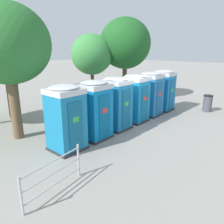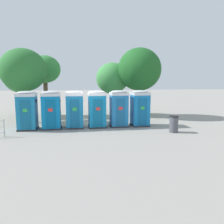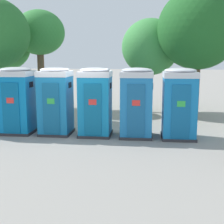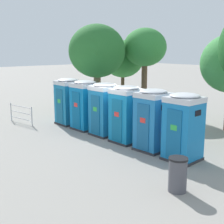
% 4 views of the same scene
% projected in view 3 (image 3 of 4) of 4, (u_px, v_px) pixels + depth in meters
% --- Properties ---
extents(ground_plane, '(120.00, 120.00, 0.00)m').
position_uv_depth(ground_plane, '(77.00, 133.00, 12.09)').
color(ground_plane, gray).
extents(portapotty_1, '(1.26, 1.23, 2.54)m').
position_uv_depth(portapotty_1, '(17.00, 100.00, 11.92)').
color(portapotty_1, '#2D2D33').
rests_on(portapotty_1, ground).
extents(portapotty_2, '(1.19, 1.22, 2.54)m').
position_uv_depth(portapotty_2, '(56.00, 101.00, 11.75)').
color(portapotty_2, '#2D2D33').
rests_on(portapotty_2, ground).
extents(portapotty_3, '(1.22, 1.23, 2.54)m').
position_uv_depth(portapotty_3, '(95.00, 102.00, 11.53)').
color(portapotty_3, '#2D2D33').
rests_on(portapotty_3, ground).
extents(portapotty_4, '(1.22, 1.24, 2.54)m').
position_uv_depth(portapotty_4, '(137.00, 102.00, 11.34)').
color(portapotty_4, '#2D2D33').
rests_on(portapotty_4, ground).
extents(portapotty_5, '(1.25, 1.24, 2.54)m').
position_uv_depth(portapotty_5, '(179.00, 103.00, 11.13)').
color(portapotty_5, '#2D2D33').
rests_on(portapotty_5, ground).
extents(street_tree_0, '(2.94, 2.94, 4.84)m').
position_uv_depth(street_tree_0, '(150.00, 47.00, 16.02)').
color(street_tree_0, brown).
rests_on(street_tree_0, ground).
extents(street_tree_1, '(3.77, 3.77, 6.03)m').
position_uv_depth(street_tree_1, '(199.00, 29.00, 14.32)').
color(street_tree_1, brown).
rests_on(street_tree_1, ground).
extents(street_tree_2, '(2.74, 2.74, 5.41)m').
position_uv_depth(street_tree_2, '(40.00, 34.00, 16.94)').
color(street_tree_2, brown).
rests_on(street_tree_2, ground).
extents(street_tree_4, '(2.85, 2.85, 4.69)m').
position_uv_depth(street_tree_4, '(4.00, 48.00, 17.40)').
color(street_tree_4, '#4C3826').
rests_on(street_tree_4, ground).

